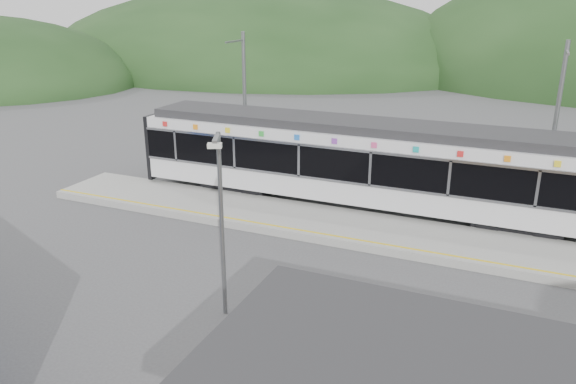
% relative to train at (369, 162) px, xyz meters
% --- Properties ---
extents(ground, '(120.00, 120.00, 0.00)m').
position_rel_train_xyz_m(ground, '(-0.12, -6.00, -2.06)').
color(ground, '#4C4C4F').
rests_on(ground, ground).
extents(hills, '(146.00, 149.00, 26.00)m').
position_rel_train_xyz_m(hills, '(6.07, -0.71, -2.06)').
color(hills, '#1E3D19').
rests_on(hills, ground).
extents(platform, '(26.00, 3.20, 0.30)m').
position_rel_train_xyz_m(platform, '(-0.12, -2.70, -1.91)').
color(platform, '#9E9E99').
rests_on(platform, ground).
extents(yellow_line, '(26.00, 0.10, 0.01)m').
position_rel_train_xyz_m(yellow_line, '(-0.12, -4.00, -1.76)').
color(yellow_line, yellow).
rests_on(yellow_line, platform).
extents(train, '(20.44, 3.01, 3.74)m').
position_rel_train_xyz_m(train, '(0.00, 0.00, 0.00)').
color(train, black).
rests_on(train, ground).
extents(catenary_mast_west, '(0.18, 1.80, 7.00)m').
position_rel_train_xyz_m(catenary_mast_west, '(-7.12, 2.56, 1.58)').
color(catenary_mast_west, slate).
rests_on(catenary_mast_west, ground).
extents(catenary_mast_east, '(0.18, 1.80, 7.00)m').
position_rel_train_xyz_m(catenary_mast_east, '(6.88, 2.56, 1.58)').
color(catenary_mast_east, slate).
rests_on(catenary_mast_east, ground).
extents(lamp_post, '(0.47, 1.01, 5.28)m').
position_rel_train_xyz_m(lamp_post, '(-1.35, -9.90, 1.11)').
color(lamp_post, slate).
rests_on(lamp_post, ground).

